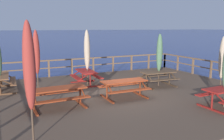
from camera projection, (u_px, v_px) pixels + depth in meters
ground_plane at (119, 107)px, 11.64m from camera, size 600.00×600.00×0.00m
wooden_deck at (119, 100)px, 11.58m from camera, size 13.60×10.92×0.64m
railing_waterside_far at (83, 63)px, 16.13m from camera, size 13.40×0.10×1.09m
railing_side_right at (221, 68)px, 14.21m from camera, size 0.10×10.72×1.09m
picnic_table_front_left at (58, 93)px, 9.51m from camera, size 2.23×1.46×0.78m
picnic_table_back_left at (124, 85)px, 10.84m from camera, size 2.04×1.45×0.78m
picnic_table_back_right at (158, 76)px, 12.97m from camera, size 1.86×1.51×0.78m
picnic_table_mid_right at (0, 79)px, 12.00m from camera, size 1.50×2.22×0.78m
picnic_table_mid_centre at (86, 75)px, 13.27m from camera, size 1.46×1.80×0.78m
patio_umbrella_tall_mid_right at (222, 58)px, 11.10m from camera, size 0.32×0.32×2.69m
patio_umbrella_tall_back_right at (29, 67)px, 6.29m from camera, size 0.32×0.32×3.28m
patio_umbrella_tall_front at (159, 53)px, 12.83m from camera, size 0.32×0.32×2.76m
patio_umbrella_tall_back_left at (87, 50)px, 13.01m from camera, size 0.32×0.32×2.96m
patio_umbrella_short_mid at (36, 52)px, 11.73m from camera, size 0.32×0.32×2.98m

